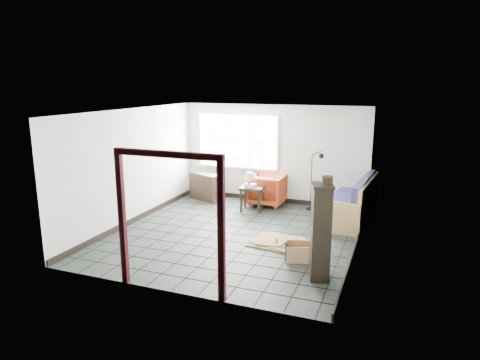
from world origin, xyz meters
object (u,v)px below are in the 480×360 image
at_px(futon_sofa, 354,205).
at_px(side_table, 252,191).
at_px(tall_shelf, 321,232).
at_px(armchair, 268,188).

relative_size(futon_sofa, side_table, 3.78).
distance_m(side_table, tall_shelf, 3.98).
bearing_deg(armchair, tall_shelf, 119.77).
height_order(armchair, tall_shelf, tall_shelf).
distance_m(futon_sofa, armchair, 2.32).
xyz_separation_m(futon_sofa, armchair, (-2.26, 0.51, 0.07)).
relative_size(side_table, tall_shelf, 0.40).
xyz_separation_m(side_table, tall_shelf, (2.31, -3.23, 0.30)).
bearing_deg(futon_sofa, armchair, 172.34).
height_order(armchair, side_table, armchair).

